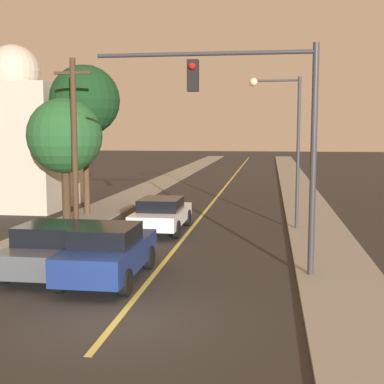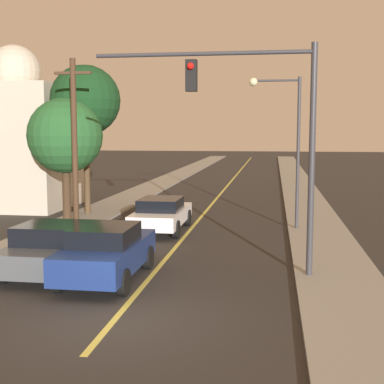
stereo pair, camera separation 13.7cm
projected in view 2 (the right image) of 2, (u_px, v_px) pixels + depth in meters
ground_plane at (114, 321)px, 12.09m from camera, size 200.00×200.00×0.00m
road_surface at (233, 179)px, 47.44m from camera, size 8.36×80.00×0.01m
sidewalk_left at (173, 177)px, 48.25m from camera, size 2.50×80.00×0.12m
sidewalk_right at (295, 179)px, 46.62m from camera, size 2.50×80.00×0.12m
car_near_lane_front at (107, 252)px, 15.26m from camera, size 1.98×4.45×1.61m
car_near_lane_second at (161, 214)px, 22.72m from camera, size 2.01×4.66×1.44m
car_outer_lane_front at (52, 248)px, 16.02m from camera, size 2.09×4.12×1.54m
traffic_signal_mast at (259, 117)px, 15.21m from camera, size 6.37×0.42×6.59m
streetlamp_right at (285, 130)px, 22.53m from camera, size 2.17×0.36×6.39m
utility_pole_left at (74, 141)px, 22.43m from camera, size 1.60×0.24×7.13m
tree_left_near at (85, 101)px, 26.21m from camera, size 3.44×3.44×7.35m
tree_left_far at (65, 136)px, 24.74m from camera, size 3.48×3.48×5.66m
domed_building_left at (17, 140)px, 29.82m from camera, size 5.98×5.98×8.95m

